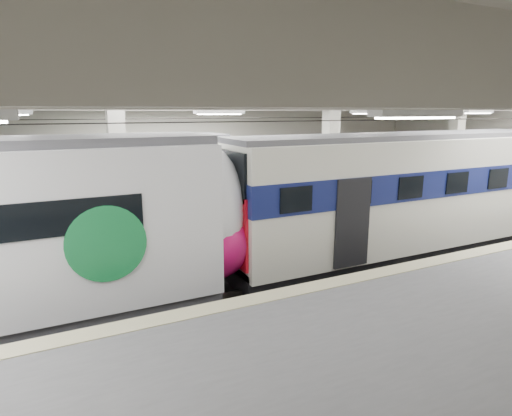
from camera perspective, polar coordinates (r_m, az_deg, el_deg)
station_hall at (r=10.47m, az=2.79°, el=3.24°), size 36.00×24.00×5.75m
older_rer at (r=15.49m, az=18.58°, el=1.91°), size 12.80×2.83×4.25m
far_train at (r=16.52m, az=-25.17°, el=1.60°), size 12.76×3.16×4.09m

